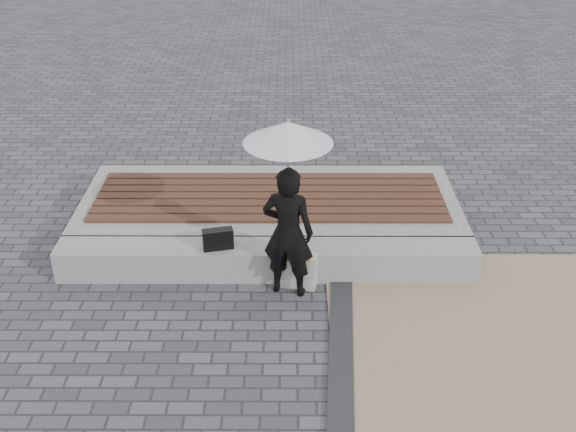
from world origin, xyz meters
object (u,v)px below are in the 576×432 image
at_px(handbag, 218,239).
at_px(woman, 288,232).
at_px(canvas_tote, 299,270).
at_px(parasol, 288,132).
at_px(seating_ledge, 267,260).

bearing_deg(handbag, woman, -32.64).
relative_size(handbag, canvas_tote, 0.83).
relative_size(woman, parasol, 1.32).
height_order(seating_ledge, parasol, parasol).
bearing_deg(parasol, seating_ledge, 125.37).
bearing_deg(woman, handbag, -6.05).
relative_size(parasol, handbag, 3.36).
bearing_deg(parasol, canvas_tote, 38.63).
bearing_deg(seating_ledge, woman, -54.63).
bearing_deg(canvas_tote, woman, -130.17).
xyz_separation_m(parasol, handbag, (-0.82, 0.29, -1.46)).
distance_m(seating_ledge, handbag, 0.66).
bearing_deg(seating_ledge, canvas_tote, -33.85).
bearing_deg(parasol, woman, 75.96).
distance_m(parasol, handbag, 1.69).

